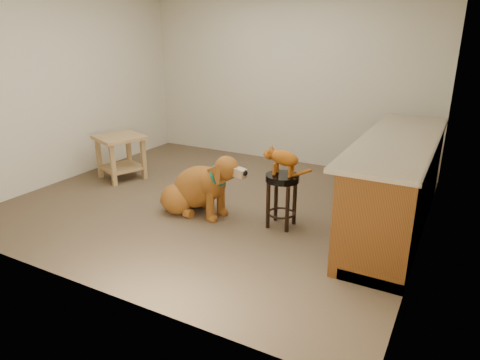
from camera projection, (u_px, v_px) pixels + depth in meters
The scene contains 8 objects.
floor at pixel (217, 202), 5.08m from camera, with size 4.50×4.00×0.01m, color brown.
room_shell at pixel (214, 56), 4.52m from camera, with size 4.54×4.04×2.62m.
cabinet_run at pixel (396, 187), 4.31m from camera, with size 0.70×2.56×0.94m.
padded_stool at pixel (282, 190), 4.34m from camera, with size 0.34×0.34×0.56m.
wood_stool at pixel (374, 176), 4.82m from camera, with size 0.48×0.48×0.71m.
side_table at pixel (121, 151), 5.78m from camera, with size 0.74×0.74×0.59m.
golden_retriever at pixel (198, 189), 4.70m from camera, with size 1.21×0.62×0.77m.
tabby_kitten at pixel (282, 158), 4.23m from camera, with size 0.50×0.19×0.31m.
Camera 1 is at (2.48, -4.00, 1.94)m, focal length 32.00 mm.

